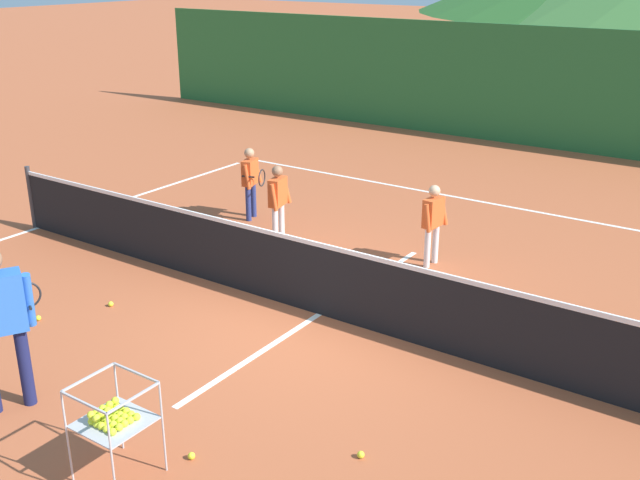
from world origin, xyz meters
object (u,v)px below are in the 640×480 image
Objects in this scene: student_0 at (251,177)px; tennis_ball_3 at (111,304)px; student_1 at (278,197)px; tennis_ball_6 at (38,318)px; tennis_ball_0 at (191,456)px; tennis_ball_1 at (361,455)px; student_2 at (433,218)px; tennis_net at (319,278)px; ball_cart at (112,418)px.

student_0 reaches higher than tennis_ball_3.
tennis_ball_6 is (-0.80, -3.88, -0.72)m from student_1.
tennis_ball_1 is at bearing 35.20° from tennis_ball_0.
tennis_ball_6 is (-3.21, -4.41, -0.70)m from student_2.
tennis_net is 9.31× the size of student_1.
tennis_ball_1 is at bearing -48.13° from tennis_net.
tennis_net is 172.13× the size of tennis_ball_3.
tennis_ball_1 is 4.40m from tennis_ball_3.
student_2 is 4.63m from tennis_ball_3.
tennis_ball_6 is at bearing -142.56° from tennis_net.
tennis_net reaches higher than ball_cart.
tennis_ball_1 is (1.54, -4.47, -0.70)m from student_2.
student_2 is 5.50m from tennis_ball_6.
tennis_ball_0 is at bearing 54.77° from ball_cart.
student_2 reaches higher than tennis_ball_6.
tennis_ball_1 is at bearing 40.94° from ball_cart.
tennis_ball_6 is (-3.13, 1.46, -0.55)m from ball_cart.
tennis_net is 2.33m from student_2.
ball_cart reaches higher than tennis_ball_1.
tennis_ball_3 is 1.00× the size of tennis_ball_6.
student_0 is at bearing 149.08° from student_1.
student_0 is 18.36× the size of tennis_ball_3.
student_1 is at bearing -30.92° from student_0.
student_2 is 5.40m from tennis_ball_0.
student_1 reaches higher than tennis_ball_0.
student_0 is at bearing 124.71° from tennis_ball_0.
student_1 is 2.47m from student_2.
student_1 reaches higher than tennis_ball_6.
ball_cart is 13.22× the size of tennis_ball_1.
student_0 is at bearing 93.63° from tennis_ball_6.
student_2 reaches higher than tennis_ball_0.
tennis_ball_3 is at bearing -127.48° from student_2.
tennis_net is 3.61m from ball_cart.
tennis_net is 2.66m from student_1.
student_0 is at bearing 142.03° from tennis_net.
tennis_ball_3 is (-0.37, -3.10, -0.72)m from student_1.
tennis_ball_0 is at bearing -55.29° from student_0.
tennis_net is 172.13× the size of tennis_ball_1.
student_1 is 1.03× the size of student_2.
student_0 reaches higher than tennis_ball_0.
student_1 is at bearing 119.28° from tennis_ball_0.
tennis_net is at bearing 29.74° from tennis_ball_3.
ball_cart is 2.21m from tennis_ball_1.
student_0 reaches higher than tennis_net.
ball_cart is at bearing -24.95° from tennis_ball_6.
ball_cart is 3.50m from tennis_ball_6.
student_0 reaches higher than tennis_ball_6.
student_0 is 1.02× the size of student_2.
tennis_ball_1 is (1.96, -2.19, -0.47)m from tennis_net.
tennis_ball_0 is 1.53m from tennis_ball_1.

